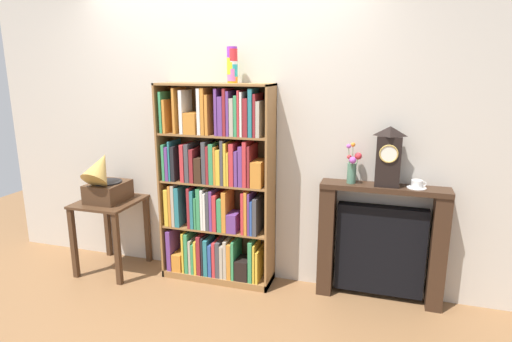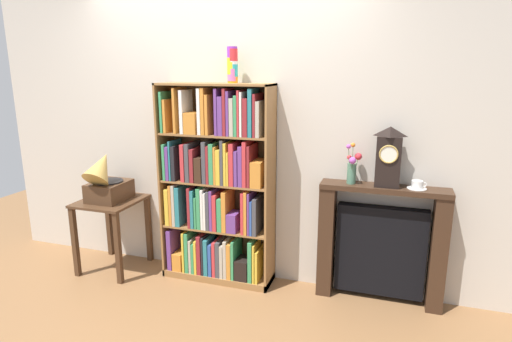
% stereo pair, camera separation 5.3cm
% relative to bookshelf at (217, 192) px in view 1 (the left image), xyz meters
% --- Properties ---
extents(ground_plane, '(7.92, 6.40, 0.02)m').
position_rel_bookshelf_xyz_m(ground_plane, '(-0.00, -0.15, -0.81)').
color(ground_plane, brown).
extents(wall_back, '(4.92, 0.08, 2.60)m').
position_rel_bookshelf_xyz_m(wall_back, '(0.18, 0.20, 0.50)').
color(wall_back, beige).
rests_on(wall_back, ground).
extents(bookshelf, '(0.97, 0.29, 1.71)m').
position_rel_bookshelf_xyz_m(bookshelf, '(0.00, 0.00, 0.00)').
color(bookshelf, olive).
rests_on(bookshelf, ground).
extents(cup_stack, '(0.09, 0.09, 0.28)m').
position_rel_bookshelf_xyz_m(cup_stack, '(0.14, 0.03, 1.05)').
color(cup_stack, orange).
rests_on(cup_stack, bookshelf).
extents(side_table_left, '(0.52, 0.55, 0.67)m').
position_rel_bookshelf_xyz_m(side_table_left, '(-1.00, -0.12, -0.30)').
color(side_table_left, '#472D1C').
rests_on(side_table_left, ground).
extents(gramophone, '(0.30, 0.45, 0.50)m').
position_rel_bookshelf_xyz_m(gramophone, '(-1.00, -0.16, 0.06)').
color(gramophone, '#472D1C').
rests_on(gramophone, side_table_left).
extents(fireplace_mantel, '(0.97, 0.20, 0.96)m').
position_rel_bookshelf_xyz_m(fireplace_mantel, '(1.37, 0.07, -0.33)').
color(fireplace_mantel, '#382316').
rests_on(fireplace_mantel, ground).
extents(mantel_clock, '(0.18, 0.14, 0.46)m').
position_rel_bookshelf_xyz_m(mantel_clock, '(1.38, 0.05, 0.38)').
color(mantel_clock, black).
rests_on(mantel_clock, fireplace_mantel).
extents(flower_vase, '(0.12, 0.14, 0.32)m').
position_rel_bookshelf_xyz_m(flower_vase, '(1.12, 0.06, 0.28)').
color(flower_vase, '#4C7A60').
rests_on(flower_vase, fireplace_mantel).
extents(teacup_with_saucer, '(0.14, 0.14, 0.06)m').
position_rel_bookshelf_xyz_m(teacup_with_saucer, '(1.60, 0.06, 0.18)').
color(teacup_with_saucer, white).
rests_on(teacup_with_saucer, fireplace_mantel).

